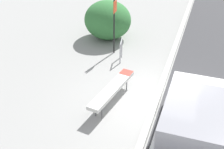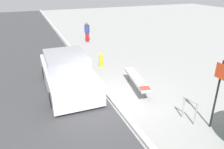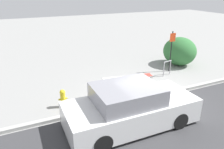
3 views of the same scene
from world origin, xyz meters
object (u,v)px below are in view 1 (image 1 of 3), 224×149
(bike_rack, at_px, (121,49))
(sign_post, at_px, (114,21))
(bench, at_px, (112,89))
(parked_car_near, at_px, (197,132))

(bike_rack, height_order, sign_post, sign_post)
(bench, bearing_deg, sign_post, 26.78)
(bike_rack, distance_m, parked_car_near, 5.22)
(bench, xyz_separation_m, parked_car_near, (-1.37, -2.69, 0.18))
(bench, relative_size, bike_rack, 2.94)
(sign_post, bearing_deg, parked_car_near, -141.48)
(bench, distance_m, sign_post, 3.51)
(bike_rack, xyz_separation_m, sign_post, (0.53, 0.44, 0.88))
(bench, xyz_separation_m, sign_post, (3.25, 0.99, 0.88))
(bike_rack, relative_size, sign_post, 0.36)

